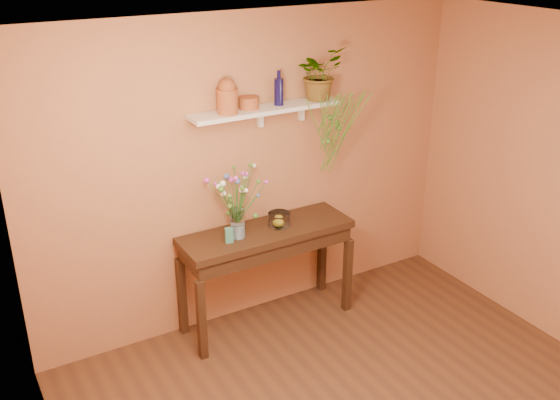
{
  "coord_description": "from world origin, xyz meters",
  "views": [
    {
      "loc": [
        -2.35,
        -2.52,
        3.27
      ],
      "look_at": [
        0.0,
        1.55,
        1.25
      ],
      "focal_mm": 40.58,
      "sensor_mm": 36.0,
      "label": 1
    }
  ],
  "objects_px": {
    "blue_bottle": "(279,91)",
    "glass_vase": "(238,225)",
    "terracotta_jug": "(227,97)",
    "glass_bowl": "(279,220)",
    "spider_plant": "(319,73)",
    "sideboard": "(267,243)",
    "bouquet": "(235,190)"
  },
  "relations": [
    {
      "from": "blue_bottle",
      "to": "glass_vase",
      "type": "height_order",
      "value": "blue_bottle"
    },
    {
      "from": "terracotta_jug",
      "to": "glass_vase",
      "type": "distance_m",
      "value": 1.05
    },
    {
      "from": "glass_vase",
      "to": "glass_bowl",
      "type": "distance_m",
      "value": 0.41
    },
    {
      "from": "spider_plant",
      "to": "glass_bowl",
      "type": "relative_size",
      "value": 2.29
    },
    {
      "from": "sideboard",
      "to": "terracotta_jug",
      "type": "distance_m",
      "value": 1.32
    },
    {
      "from": "terracotta_jug",
      "to": "bouquet",
      "type": "height_order",
      "value": "terracotta_jug"
    },
    {
      "from": "blue_bottle",
      "to": "glass_bowl",
      "type": "height_order",
      "value": "blue_bottle"
    },
    {
      "from": "spider_plant",
      "to": "bouquet",
      "type": "distance_m",
      "value": 1.22
    },
    {
      "from": "blue_bottle",
      "to": "bouquet",
      "type": "distance_m",
      "value": 0.89
    },
    {
      "from": "blue_bottle",
      "to": "bouquet",
      "type": "xyz_separation_m",
      "value": [
        -0.5,
        -0.15,
        -0.72
      ]
    },
    {
      "from": "sideboard",
      "to": "bouquet",
      "type": "distance_m",
      "value": 0.62
    },
    {
      "from": "blue_bottle",
      "to": "glass_bowl",
      "type": "xyz_separation_m",
      "value": [
        -0.08,
        -0.14,
        -1.08
      ]
    },
    {
      "from": "bouquet",
      "to": "glass_bowl",
      "type": "xyz_separation_m",
      "value": [
        0.42,
        0.02,
        -0.37
      ]
    },
    {
      "from": "terracotta_jug",
      "to": "bouquet",
      "type": "xyz_separation_m",
      "value": [
        -0.02,
        -0.12,
        -0.74
      ]
    },
    {
      "from": "blue_bottle",
      "to": "terracotta_jug",
      "type": "bearing_deg",
      "value": -176.11
    },
    {
      "from": "sideboard",
      "to": "glass_vase",
      "type": "bearing_deg",
      "value": -177.72
    },
    {
      "from": "blue_bottle",
      "to": "spider_plant",
      "type": "relative_size",
      "value": 0.65
    },
    {
      "from": "blue_bottle",
      "to": "glass_bowl",
      "type": "relative_size",
      "value": 1.49
    },
    {
      "from": "terracotta_jug",
      "to": "sideboard",
      "type": "bearing_deg",
      "value": -22.48
    },
    {
      "from": "bouquet",
      "to": "glass_bowl",
      "type": "bearing_deg",
      "value": 2.05
    },
    {
      "from": "sideboard",
      "to": "spider_plant",
      "type": "bearing_deg",
      "value": 13.45
    },
    {
      "from": "terracotta_jug",
      "to": "glass_bowl",
      "type": "relative_size",
      "value": 1.44
    },
    {
      "from": "sideboard",
      "to": "blue_bottle",
      "type": "distance_m",
      "value": 1.3
    },
    {
      "from": "spider_plant",
      "to": "bouquet",
      "type": "xyz_separation_m",
      "value": [
        -0.89,
        -0.15,
        -0.82
      ]
    },
    {
      "from": "terracotta_jug",
      "to": "glass_vase",
      "type": "xyz_separation_m",
      "value": [
        -0.0,
        -0.12,
        -1.05
      ]
    },
    {
      "from": "terracotta_jug",
      "to": "glass_bowl",
      "type": "distance_m",
      "value": 1.18
    },
    {
      "from": "sideboard",
      "to": "spider_plant",
      "type": "distance_m",
      "value": 1.5
    },
    {
      "from": "spider_plant",
      "to": "glass_bowl",
      "type": "xyz_separation_m",
      "value": [
        -0.46,
        -0.13,
        -1.19
      ]
    },
    {
      "from": "glass_bowl",
      "to": "sideboard",
      "type": "bearing_deg",
      "value": -175.31
    },
    {
      "from": "bouquet",
      "to": "terracotta_jug",
      "type": "bearing_deg",
      "value": 80.86
    },
    {
      "from": "glass_vase",
      "to": "glass_bowl",
      "type": "bearing_deg",
      "value": 3.05
    },
    {
      "from": "bouquet",
      "to": "sideboard",
      "type": "bearing_deg",
      "value": 0.88
    }
  ]
}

